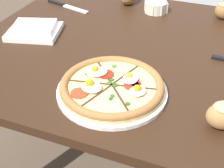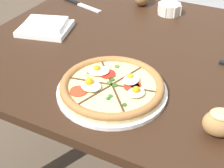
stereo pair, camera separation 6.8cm
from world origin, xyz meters
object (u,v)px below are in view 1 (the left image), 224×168
knife_spare (67,6)px  ramekin_bowl (156,7)px  dining_table (144,71)px  pizza (112,87)px  napkin_folded (34,30)px  bread_piece_far (224,11)px  bread_piece_near (223,115)px

knife_spare → ramekin_bowl: bearing=28.6°
dining_table → pizza: size_ratio=3.91×
dining_table → napkin_folded: bearing=-174.0°
dining_table → bread_piece_far: 0.44m
knife_spare → pizza: bearing=-35.6°
bread_piece_near → bread_piece_far: 0.67m
dining_table → ramekin_bowl: (-0.05, 0.32, 0.12)m
pizza → bread_piece_near: size_ratio=3.28×
bread_piece_near → knife_spare: size_ratio=0.42×
pizza → knife_spare: pizza is taller
napkin_folded → dining_table: bearing=6.0°
bread_piece_near → bread_piece_far: bread_piece_near is taller
dining_table → napkin_folded: napkin_folded is taller
pizza → bread_piece_near: 0.30m
dining_table → pizza: pizza is taller
bread_piece_far → pizza: bearing=-111.4°
napkin_folded → bread_piece_near: 0.75m
bread_piece_near → bread_piece_far: size_ratio=1.23×
pizza → napkin_folded: bearing=150.0°
pizza → knife_spare: 0.65m
knife_spare → napkin_folded: bearing=-72.9°
dining_table → napkin_folded: size_ratio=5.57×
napkin_folded → bread_piece_far: size_ratio=2.84×
napkin_folded → knife_spare: bearing=91.7°
ramekin_bowl → bread_piece_far: (0.28, 0.03, 0.01)m
dining_table → bread_piece_far: size_ratio=15.84×
bread_piece_near → pizza: bearing=173.8°
ramekin_bowl → bread_piece_far: size_ratio=1.31×
ramekin_bowl → napkin_folded: (-0.37, -0.36, -0.01)m
bread_piece_near → bread_piece_far: bearing=94.6°
napkin_folded → knife_spare: size_ratio=0.96×
dining_table → bread_piece_near: (0.28, -0.31, 0.13)m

